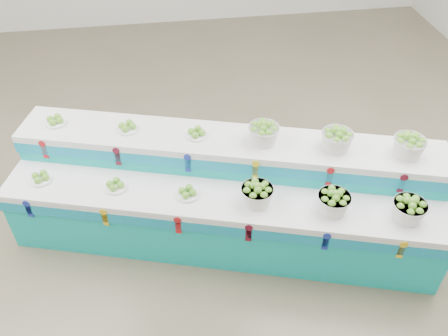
{
  "coord_description": "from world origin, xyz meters",
  "views": [
    {
      "loc": [
        -0.11,
        -3.55,
        3.76
      ],
      "look_at": [
        0.39,
        -0.3,
        0.87
      ],
      "focal_mm": 37.56,
      "sensor_mm": 36.0,
      "label": 1
    }
  ],
  "objects": [
    {
      "name": "ground",
      "position": [
        0.0,
        0.0,
        0.0
      ],
      "size": [
        10.0,
        10.0,
        0.0
      ],
      "primitive_type": "plane",
      "color": "brown",
      "rests_on": "ground"
    },
    {
      "name": "display_stand",
      "position": [
        0.39,
        -0.3,
        0.51
      ],
      "size": [
        4.29,
        2.23,
        1.02
      ],
      "primitive_type": null,
      "rotation": [
        0.0,
        0.0,
        -0.29
      ],
      "color": "#10B9B5",
      "rests_on": "ground"
    },
    {
      "name": "plate_lower_left",
      "position": [
        -1.34,
        -0.04,
        0.77
      ],
      "size": [
        0.27,
        0.27,
        0.09
      ],
      "primitive_type": "cylinder",
      "rotation": [
        0.0,
        0.0,
        -0.29
      ],
      "color": "white",
      "rests_on": "display_stand"
    },
    {
      "name": "plate_lower_mid",
      "position": [
        -0.63,
        -0.25,
        0.77
      ],
      "size": [
        0.27,
        0.27,
        0.09
      ],
      "primitive_type": "cylinder",
      "rotation": [
        0.0,
        0.0,
        -0.29
      ],
      "color": "white",
      "rests_on": "display_stand"
    },
    {
      "name": "plate_lower_right",
      "position": [
        0.03,
        -0.45,
        0.77
      ],
      "size": [
        0.27,
        0.27,
        0.09
      ],
      "primitive_type": "cylinder",
      "rotation": [
        0.0,
        0.0,
        -0.29
      ],
      "color": "white",
      "rests_on": "display_stand"
    },
    {
      "name": "basket_lower_left",
      "position": [
        0.64,
        -0.64,
        0.83
      ],
      "size": [
        0.37,
        0.37,
        0.21
      ],
      "primitive_type": null,
      "rotation": [
        0.0,
        0.0,
        -0.29
      ],
      "color": "silver",
      "rests_on": "display_stand"
    },
    {
      "name": "basket_lower_mid",
      "position": [
        1.28,
        -0.83,
        0.83
      ],
      "size": [
        0.37,
        0.37,
        0.21
      ],
      "primitive_type": null,
      "rotation": [
        0.0,
        0.0,
        -0.29
      ],
      "color": "silver",
      "rests_on": "display_stand"
    },
    {
      "name": "basket_lower_right",
      "position": [
        1.89,
        -1.02,
        0.83
      ],
      "size": [
        0.37,
        0.37,
        0.21
      ],
      "primitive_type": null,
      "rotation": [
        0.0,
        0.0,
        -0.29
      ],
      "color": "silver",
      "rests_on": "display_stand"
    },
    {
      "name": "plate_upper_left",
      "position": [
        -1.19,
        0.45,
        1.07
      ],
      "size": [
        0.27,
        0.27,
        0.09
      ],
      "primitive_type": "cylinder",
      "rotation": [
        0.0,
        0.0,
        -0.29
      ],
      "color": "white",
      "rests_on": "display_stand"
    },
    {
      "name": "plate_upper_mid",
      "position": [
        -0.48,
        0.24,
        1.07
      ],
      "size": [
        0.27,
        0.27,
        0.09
      ],
      "primitive_type": "cylinder",
      "rotation": [
        0.0,
        0.0,
        -0.29
      ],
      "color": "white",
      "rests_on": "display_stand"
    },
    {
      "name": "plate_upper_right",
      "position": [
        0.17,
        0.04,
        1.07
      ],
      "size": [
        0.27,
        0.27,
        0.09
      ],
      "primitive_type": "cylinder",
      "rotation": [
        0.0,
        0.0,
        -0.29
      ],
      "color": "white",
      "rests_on": "display_stand"
    },
    {
      "name": "basket_upper_left",
      "position": [
        0.78,
        -0.15,
        1.13
      ],
      "size": [
        0.37,
        0.37,
        0.21
      ],
      "primitive_type": null,
      "rotation": [
        0.0,
        0.0,
        -0.29
      ],
      "color": "silver",
      "rests_on": "display_stand"
    },
    {
      "name": "basket_upper_mid",
      "position": [
        1.43,
        -0.34,
        1.13
      ],
      "size": [
        0.37,
        0.37,
        0.21
      ],
      "primitive_type": null,
      "rotation": [
        0.0,
        0.0,
        -0.29
      ],
      "color": "silver",
      "rests_on": "display_stand"
    },
    {
      "name": "basket_upper_right",
      "position": [
        2.04,
        -0.53,
        1.13
      ],
      "size": [
        0.37,
        0.37,
        0.21
      ],
      "primitive_type": null,
      "rotation": [
        0.0,
        0.0,
        -0.29
      ],
      "color": "silver",
      "rests_on": "display_stand"
    }
  ]
}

